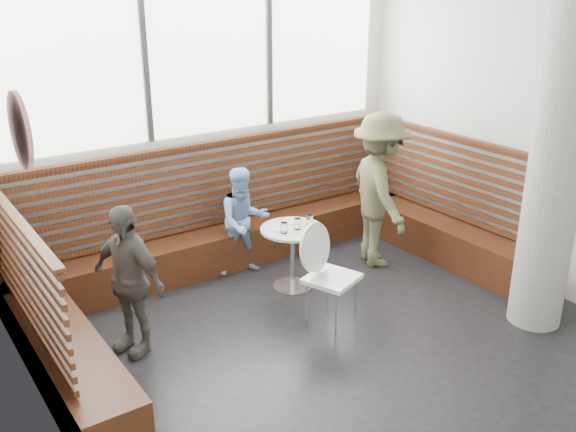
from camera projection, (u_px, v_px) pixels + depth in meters
room at (357, 183)px, 5.27m from camera, size 5.00×5.00×3.20m
booth at (248, 246)px, 7.06m from camera, size 5.00×2.50×1.44m
concrete_column at (557, 165)px, 5.79m from camera, size 0.50×0.50×3.20m
wall_art at (20, 130)px, 4.02m from camera, size 0.03×0.50×0.50m
cafe_table at (292, 245)px, 6.83m from camera, size 0.68×0.68×0.70m
cafe_chair at (327, 266)px, 6.13m from camera, size 0.48×0.47×1.01m
adult_man at (379, 190)px, 7.30m from camera, size 1.02×1.32×1.79m
child_back at (244, 221)px, 7.16m from camera, size 0.67×0.57×1.24m
child_left at (128, 280)px, 5.62m from camera, size 0.62×0.89×1.40m
plate_near at (279, 228)px, 6.74m from camera, size 0.18×0.18×0.01m
plate_far at (291, 221)px, 6.94m from camera, size 0.21×0.21×0.01m
glass_left at (284, 228)px, 6.61m from camera, size 0.07×0.07×0.12m
glass_mid at (297, 224)px, 6.71m from camera, size 0.07×0.07×0.12m
glass_right at (309, 220)px, 6.83m from camera, size 0.07×0.07×0.11m
menu_card at (310, 232)px, 6.64m from camera, size 0.23×0.18×0.00m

